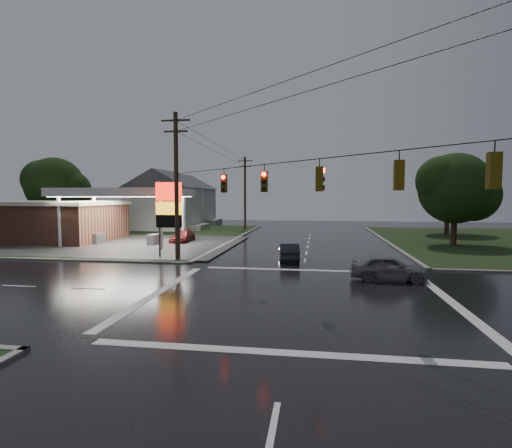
# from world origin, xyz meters

# --- Properties ---
(ground) EXTENTS (120.00, 120.00, 0.00)m
(ground) POSITION_xyz_m (0.00, 0.00, 0.00)
(ground) COLOR black
(ground) RESTS_ON ground
(grass_nw) EXTENTS (36.00, 36.00, 0.08)m
(grass_nw) POSITION_xyz_m (-26.00, 26.00, 0.04)
(grass_nw) COLOR black
(grass_nw) RESTS_ON ground
(gas_station) EXTENTS (26.20, 18.00, 5.60)m
(gas_station) POSITION_xyz_m (-25.68, 19.70, 2.55)
(gas_station) COLOR #2D2D2D
(gas_station) RESTS_ON ground
(pylon_sign) EXTENTS (2.00, 0.35, 6.00)m
(pylon_sign) POSITION_xyz_m (-10.50, 10.50, 4.01)
(pylon_sign) COLOR #59595E
(pylon_sign) RESTS_ON ground
(utility_pole_nw) EXTENTS (2.20, 0.32, 11.00)m
(utility_pole_nw) POSITION_xyz_m (-9.50, 9.50, 5.72)
(utility_pole_nw) COLOR #382619
(utility_pole_nw) RESTS_ON ground
(utility_pole_n) EXTENTS (2.20, 0.32, 10.50)m
(utility_pole_n) POSITION_xyz_m (-9.50, 38.00, 5.47)
(utility_pole_n) COLOR #382619
(utility_pole_n) RESTS_ON ground
(traffic_signals) EXTENTS (26.87, 26.87, 1.47)m
(traffic_signals) POSITION_xyz_m (0.02, -0.02, 6.48)
(traffic_signals) COLOR black
(traffic_signals) RESTS_ON ground
(house_near) EXTENTS (11.05, 8.48, 8.60)m
(house_near) POSITION_xyz_m (-20.95, 36.00, 4.41)
(house_near) COLOR silver
(house_near) RESTS_ON ground
(house_far) EXTENTS (11.05, 8.48, 8.60)m
(house_far) POSITION_xyz_m (-21.95, 48.00, 4.41)
(house_far) COLOR silver
(house_far) RESTS_ON ground
(tree_nw_behind) EXTENTS (8.93, 7.60, 10.00)m
(tree_nw_behind) POSITION_xyz_m (-33.84, 29.99, 6.18)
(tree_nw_behind) COLOR black
(tree_nw_behind) RESTS_ON ground
(tree_ne_near) EXTENTS (7.99, 6.80, 8.98)m
(tree_ne_near) POSITION_xyz_m (14.14, 21.99, 5.56)
(tree_ne_near) COLOR black
(tree_ne_near) RESTS_ON ground
(tree_ne_far) EXTENTS (8.46, 7.20, 9.80)m
(tree_ne_far) POSITION_xyz_m (17.15, 33.99, 6.18)
(tree_ne_far) COLOR black
(tree_ne_far) RESTS_ON ground
(car_north) EXTENTS (1.85, 4.14, 1.32)m
(car_north) POSITION_xyz_m (-1.18, 10.73, 0.66)
(car_north) COLOR black
(car_north) RESTS_ON ground
(car_crossing) EXTENTS (4.37, 1.94, 1.46)m
(car_crossing) POSITION_xyz_m (4.96, 4.55, 0.73)
(car_crossing) COLOR slate
(car_crossing) RESTS_ON ground
(car_pump) EXTENTS (1.84, 4.44, 1.28)m
(car_pump) POSITION_xyz_m (-13.00, 20.76, 0.64)
(car_pump) COLOR maroon
(car_pump) RESTS_ON ground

